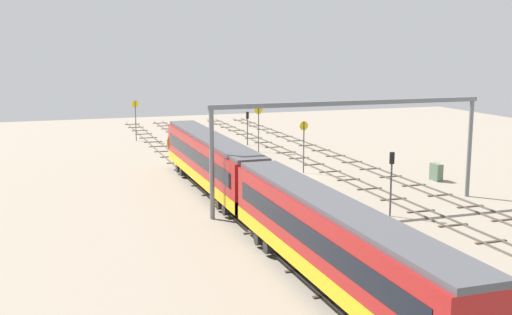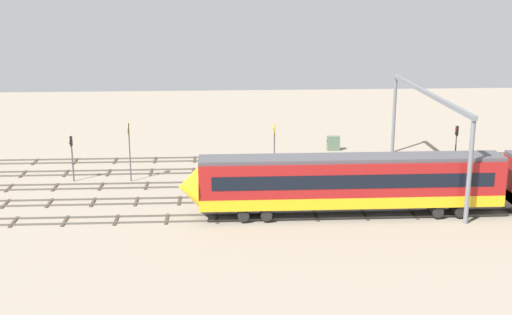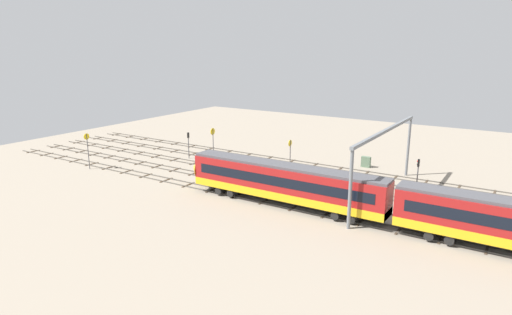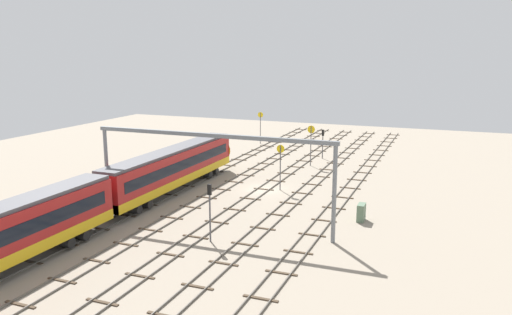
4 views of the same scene
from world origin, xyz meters
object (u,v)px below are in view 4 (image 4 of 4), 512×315
at_px(speed_sign_mid_trackside, 280,161).
at_px(signal_light_trackside_departure, 210,205).
at_px(speed_sign_near_foreground, 311,139).
at_px(train, 106,196).
at_px(signal_light_trackside_approach, 323,140).
at_px(speed_sign_far_trackside, 260,123).
at_px(relay_cabinet, 361,212).
at_px(overhead_gantry, 210,154).

distance_m(speed_sign_mid_trackside, signal_light_trackside_departure, 17.40).
relative_size(speed_sign_near_foreground, signal_light_trackside_departure, 1.14).
xyz_separation_m(train, signal_light_trackside_approach, (35.89, -11.12, 0.19)).
relative_size(speed_sign_near_foreground, speed_sign_far_trackside, 1.03).
relative_size(train, speed_sign_far_trackside, 9.24).
distance_m(speed_sign_far_trackside, relay_cabinet, 41.97).
distance_m(speed_sign_near_foreground, relay_cabinet, 23.79).
xyz_separation_m(speed_sign_near_foreground, signal_light_trackside_departure, (-30.93, 0.02, -0.54)).
bearing_deg(signal_light_trackside_approach, train, 162.78).
distance_m(train, relay_cabinet, 23.61).
distance_m(overhead_gantry, speed_sign_mid_trackside, 14.34).
distance_m(train, signal_light_trackside_approach, 37.57).
bearing_deg(speed_sign_mid_trackside, speed_sign_near_foreground, 0.76).
bearing_deg(speed_sign_near_foreground, train, 160.52).
bearing_deg(signal_light_trackside_approach, speed_sign_far_trackside, 57.63).
xyz_separation_m(speed_sign_mid_trackside, relay_cabinet, (-7.49, -10.58, -2.59)).
xyz_separation_m(speed_sign_far_trackside, signal_light_trackside_departure, (-44.58, -12.70, -0.33)).
distance_m(train, speed_sign_near_foreground, 32.37).
bearing_deg(speed_sign_mid_trackside, overhead_gantry, 172.15).
bearing_deg(train, speed_sign_mid_trackside, -32.88).
xyz_separation_m(overhead_gantry, speed_sign_mid_trackside, (13.84, -1.91, -3.26)).
bearing_deg(speed_sign_near_foreground, relay_cabinet, -152.90).
xyz_separation_m(signal_light_trackside_departure, relay_cabinet, (9.91, -10.78, -2.39)).
bearing_deg(speed_sign_near_foreground, signal_light_trackside_departure, 179.96).
distance_m(train, signal_light_trackside_departure, 10.79).
bearing_deg(signal_light_trackside_approach, speed_sign_near_foreground, 176.44).
distance_m(speed_sign_near_foreground, signal_light_trackside_approach, 5.47).
height_order(signal_light_trackside_departure, relay_cabinet, signal_light_trackside_departure).
xyz_separation_m(train, signal_light_trackside_departure, (-0.42, -10.77, 0.55)).
bearing_deg(speed_sign_far_trackside, signal_light_trackside_approach, -122.37).
height_order(train, speed_sign_mid_trackside, speed_sign_mid_trackside).
relative_size(speed_sign_far_trackside, signal_light_trackside_approach, 1.26).
bearing_deg(speed_sign_near_foreground, speed_sign_mid_trackside, -179.24).
relative_size(train, signal_light_trackside_approach, 11.65).
height_order(speed_sign_mid_trackside, signal_light_trackside_departure, speed_sign_mid_trackside).
relative_size(train, signal_light_trackside_departure, 10.21).
height_order(speed_sign_far_trackside, signal_light_trackside_departure, speed_sign_far_trackside).
distance_m(overhead_gantry, speed_sign_far_trackside, 42.59).
bearing_deg(signal_light_trackside_departure, speed_sign_near_foreground, -0.04).
relative_size(overhead_gantry, signal_light_trackside_departure, 4.69).
distance_m(speed_sign_far_trackside, signal_light_trackside_departure, 46.36).
height_order(speed_sign_far_trackside, relay_cabinet, speed_sign_far_trackside).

